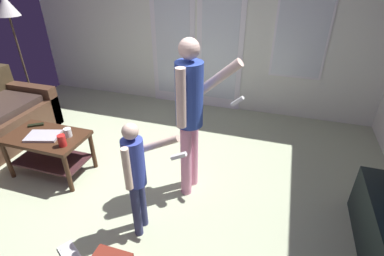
# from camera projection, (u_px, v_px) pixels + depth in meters

# --- Properties ---
(ground_plane) EXTENTS (5.71, 4.82, 0.02)m
(ground_plane) POSITION_uv_depth(u_px,v_px,m) (133.00, 191.00, 3.26)
(ground_plane) COLOR #A8B290
(wall_back_with_doors) EXTENTS (5.71, 0.09, 2.69)m
(wall_back_with_doors) POSITION_uv_depth(u_px,v_px,m) (199.00, 26.00, 4.54)
(wall_back_with_doors) COLOR silver
(wall_back_with_doors) RESTS_ON ground_plane
(coffee_table) EXTENTS (0.88, 0.52, 0.51)m
(coffee_table) POSITION_uv_depth(u_px,v_px,m) (49.00, 146.00, 3.35)
(coffee_table) COLOR #3D2415
(coffee_table) RESTS_ON ground_plane
(person_adult) EXTENTS (0.63, 0.44, 1.64)m
(person_adult) POSITION_uv_depth(u_px,v_px,m) (191.00, 108.00, 2.80)
(person_adult) COLOR pink
(person_adult) RESTS_ON ground_plane
(person_child) EXTENTS (0.50, 0.32, 1.14)m
(person_child) POSITION_uv_depth(u_px,v_px,m) (136.00, 171.00, 2.45)
(person_child) COLOR navy
(person_child) RESTS_ON ground_plane
(floor_lamp) EXTENTS (0.34, 0.34, 1.76)m
(floor_lamp) POSITION_uv_depth(u_px,v_px,m) (8.00, 13.00, 4.30)
(floor_lamp) COLOR #2A292A
(floor_lamp) RESTS_ON ground_plane
(laptop_closed) EXTENTS (0.40, 0.33, 0.03)m
(laptop_closed) POSITION_uv_depth(u_px,v_px,m) (43.00, 136.00, 3.25)
(laptop_closed) COLOR #B0ACB5
(laptop_closed) RESTS_ON coffee_table
(cup_near_edge) EXTENTS (0.08, 0.08, 0.13)m
(cup_near_edge) POSITION_uv_depth(u_px,v_px,m) (62.00, 141.00, 3.08)
(cup_near_edge) COLOR red
(cup_near_edge) RESTS_ON coffee_table
(cup_by_laptop) EXTENTS (0.08, 0.08, 0.10)m
(cup_by_laptop) POSITION_uv_depth(u_px,v_px,m) (68.00, 132.00, 3.25)
(cup_by_laptop) COLOR white
(cup_by_laptop) RESTS_ON coffee_table
(tv_remote_black) EXTENTS (0.17, 0.14, 0.02)m
(tv_remote_black) POSITION_uv_depth(u_px,v_px,m) (36.00, 125.00, 3.47)
(tv_remote_black) COLOR black
(tv_remote_black) RESTS_ON coffee_table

